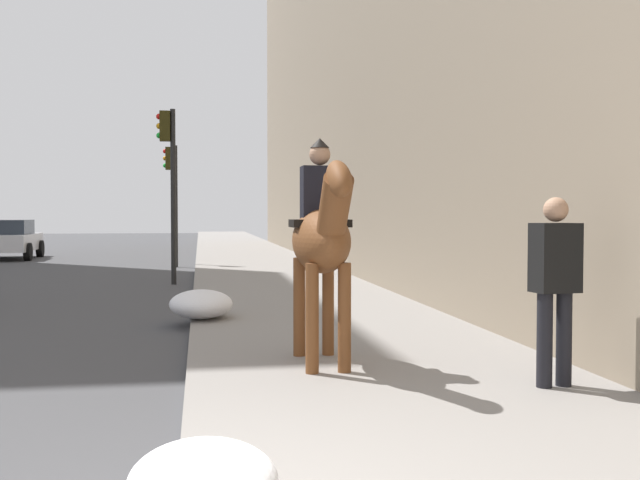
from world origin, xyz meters
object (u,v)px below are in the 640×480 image
Objects in this scene: pedestrian_greeting at (555,278)px; car_mid_lane at (7,239)px; mounted_horse_near at (322,238)px; traffic_light_near_curb at (169,168)px; traffic_light_far_curb at (173,186)px.

car_mid_lane is at bearing 17.27° from pedestrian_greeting.
traffic_light_near_curb is at bearing -169.71° from mounted_horse_near.
car_mid_lane is 0.95× the size of traffic_light_near_curb.
pedestrian_greeting is 0.45× the size of traffic_light_far_curb.
traffic_light_near_curb is (10.23, 1.92, 1.31)m from mounted_horse_near.
car_mid_lane is (22.22, 10.09, -0.35)m from pedestrian_greeting.
traffic_light_far_curb is at bearing 1.28° from traffic_light_near_curb.
traffic_light_near_curb is (-10.73, -6.26, 1.99)m from car_mid_lane.
traffic_light_near_curb is 1.09× the size of traffic_light_far_curb.
pedestrian_greeting is at bearing -157.35° from car_mid_lane.
traffic_light_far_curb is at bearing -173.00° from mounted_horse_near.
traffic_light_near_curb is at bearing -151.51° from car_mid_lane.
mounted_horse_near is 10.49m from traffic_light_near_curb.
mounted_horse_near reaches higher than pedestrian_greeting.
pedestrian_greeting is 0.44× the size of car_mid_lane.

